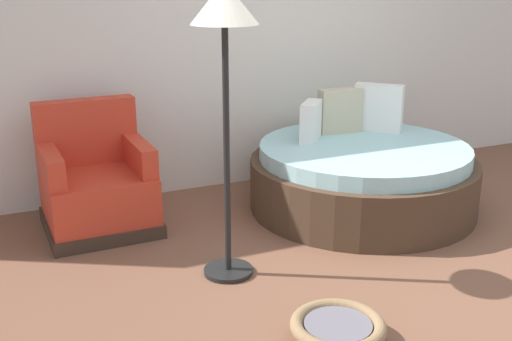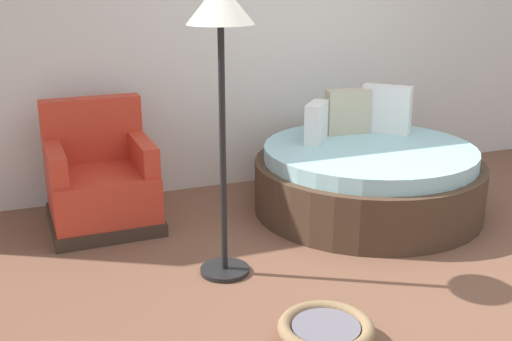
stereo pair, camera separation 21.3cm
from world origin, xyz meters
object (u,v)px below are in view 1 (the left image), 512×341
at_px(red_armchair, 96,185).
at_px(pet_basket, 338,330).
at_px(floor_lamp, 225,33).
at_px(round_daybed, 362,175).

bearing_deg(red_armchair, pet_basket, -67.58).
relative_size(pet_basket, floor_lamp, 0.28).
height_order(pet_basket, floor_lamp, floor_lamp).
relative_size(red_armchair, pet_basket, 1.84).
bearing_deg(pet_basket, floor_lamp, 103.98).
distance_m(red_armchair, floor_lamp, 1.76).
bearing_deg(round_daybed, pet_basket, -126.29).
relative_size(red_armchair, floor_lamp, 0.52).
xyz_separation_m(round_daybed, floor_lamp, (-1.44, -0.66, 1.26)).
relative_size(round_daybed, red_armchair, 1.95).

